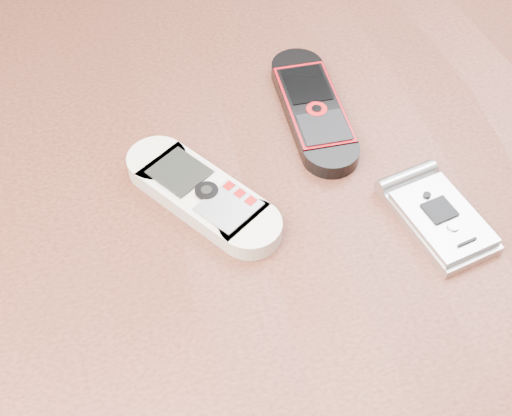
{
  "coord_description": "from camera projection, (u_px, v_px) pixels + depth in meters",
  "views": [
    {
      "loc": [
        -0.09,
        -0.31,
        1.15
      ],
      "look_at": [
        0.01,
        0.0,
        0.76
      ],
      "focal_mm": 50.0,
      "sensor_mm": 36.0,
      "label": 1
    }
  ],
  "objects": [
    {
      "name": "table",
      "position": [
        250.0,
        296.0,
        0.6
      ],
      "size": [
        1.2,
        0.8,
        0.75
      ],
      "color": "black",
      "rests_on": "ground"
    },
    {
      "name": "nokia_white",
      "position": [
        202.0,
        194.0,
        0.52
      ],
      "size": [
        0.11,
        0.14,
        0.02
      ],
      "primitive_type": "cube",
      "rotation": [
        0.0,
        0.0,
        0.56
      ],
      "color": "silver",
      "rests_on": "table"
    },
    {
      "name": "nokia_black_red",
      "position": [
        313.0,
        109.0,
        0.58
      ],
      "size": [
        0.05,
        0.15,
        0.01
      ],
      "primitive_type": "cube",
      "rotation": [
        0.0,
        0.0,
        -0.06
      ],
      "color": "black",
      "rests_on": "table"
    },
    {
      "name": "motorola_razr",
      "position": [
        440.0,
        218.0,
        0.51
      ],
      "size": [
        0.06,
        0.1,
        0.01
      ],
      "primitive_type": "cube",
      "rotation": [
        0.0,
        0.0,
        0.18
      ],
      "color": "#BCBCC1",
      "rests_on": "table"
    }
  ]
}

